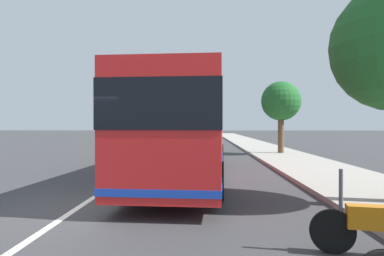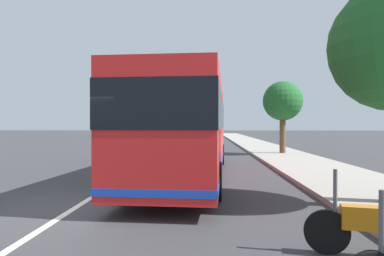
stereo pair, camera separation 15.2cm
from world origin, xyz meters
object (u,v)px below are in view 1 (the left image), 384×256
at_px(car_behind_bus, 203,135).
at_px(roadside_tree_mid_block, 281,102).
at_px(coach_bus, 189,126).
at_px(car_side_street, 154,137).

relative_size(car_behind_bus, roadside_tree_mid_block, 0.95).
relative_size(coach_bus, roadside_tree_mid_block, 2.59).
distance_m(car_side_street, car_behind_bus, 9.53).
bearing_deg(car_side_street, roadside_tree_mid_block, 37.10).
bearing_deg(coach_bus, car_side_street, 15.52).
xyz_separation_m(car_side_street, roadside_tree_mid_block, (-11.26, -9.97, 2.75)).
xyz_separation_m(coach_bus, roadside_tree_mid_block, (9.18, -5.59, 1.54)).
bearing_deg(roadside_tree_mid_block, car_behind_bus, 14.57).
relative_size(car_side_street, roadside_tree_mid_block, 0.96).
distance_m(coach_bus, roadside_tree_mid_block, 10.86).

